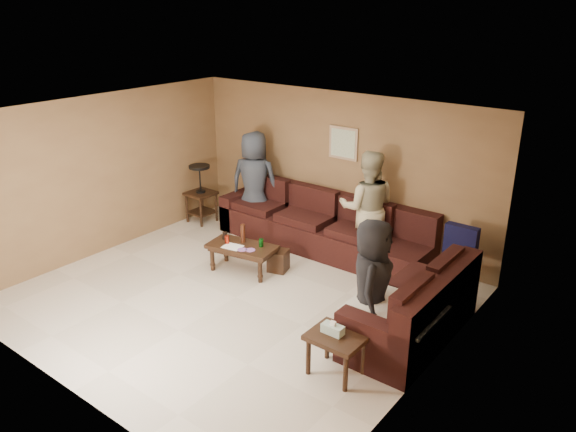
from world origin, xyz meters
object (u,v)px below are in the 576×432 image
(side_table_right, at_px, (336,340))
(person_right, at_px, (372,284))
(coffee_table, at_px, (242,249))
(person_middle, at_px, (367,208))
(end_table_left, at_px, (201,193))
(waste_bin, at_px, (278,260))
(sectional_sofa, at_px, (346,254))
(person_left, at_px, (255,182))

(side_table_right, bearing_deg, person_right, 90.45)
(coffee_table, height_order, person_middle, person_middle)
(person_middle, bearing_deg, end_table_left, -23.54)
(side_table_right, distance_m, waste_bin, 2.60)
(sectional_sofa, height_order, end_table_left, end_table_left)
(coffee_table, relative_size, waste_bin, 3.34)
(side_table_right, bearing_deg, waste_bin, 142.47)
(waste_bin, distance_m, person_left, 1.84)
(sectional_sofa, xyz_separation_m, person_left, (-2.21, 0.52, 0.55))
(side_table_right, height_order, waste_bin, side_table_right)
(person_right, bearing_deg, person_middle, 8.92)
(coffee_table, relative_size, person_right, 0.69)
(end_table_left, xyz_separation_m, person_left, (1.01, 0.33, 0.32))
(sectional_sofa, distance_m, side_table_right, 2.39)
(coffee_table, bearing_deg, end_table_left, 151.54)
(end_table_left, distance_m, person_middle, 3.26)
(waste_bin, bearing_deg, side_table_right, -37.53)
(side_table_right, relative_size, person_middle, 0.36)
(sectional_sofa, distance_m, end_table_left, 3.24)
(side_table_right, relative_size, person_left, 0.36)
(person_left, relative_size, person_right, 1.12)
(sectional_sofa, xyz_separation_m, person_right, (1.17, -1.35, 0.46))
(end_table_left, height_order, person_left, person_left)
(side_table_right, relative_size, person_right, 0.40)
(side_table_right, bearing_deg, end_table_left, 152.62)
(waste_bin, xyz_separation_m, person_right, (2.04, -0.84, 0.62))
(end_table_left, distance_m, side_table_right, 4.96)
(waste_bin, bearing_deg, person_left, 142.45)
(coffee_table, distance_m, person_left, 1.74)
(waste_bin, xyz_separation_m, person_left, (-1.34, 1.03, 0.72))
(end_table_left, relative_size, person_left, 0.61)
(end_table_left, bearing_deg, person_left, 17.81)
(end_table_left, bearing_deg, person_middle, 6.35)
(person_left, bearing_deg, end_table_left, -2.48)
(coffee_table, xyz_separation_m, end_table_left, (-1.94, 1.05, 0.20))
(person_left, relative_size, person_middle, 0.99)
(coffee_table, distance_m, waste_bin, 0.58)
(sectional_sofa, height_order, coffee_table, sectional_sofa)
(sectional_sofa, height_order, side_table_right, sectional_sofa)
(sectional_sofa, xyz_separation_m, coffee_table, (-1.29, -0.85, 0.04))
(person_middle, bearing_deg, person_left, -29.02)
(person_middle, bearing_deg, sectional_sofa, 60.30)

